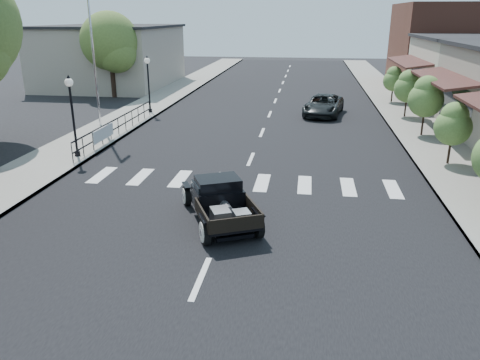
# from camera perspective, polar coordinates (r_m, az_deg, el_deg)

# --- Properties ---
(ground) EXTENTS (120.00, 120.00, 0.00)m
(ground) POSITION_cam_1_polar(r_m,az_deg,el_deg) (14.18, -2.13, -5.69)
(ground) COLOR black
(ground) RESTS_ON ground
(road) EXTENTS (14.00, 80.00, 0.02)m
(road) POSITION_cam_1_polar(r_m,az_deg,el_deg) (28.36, 3.30, 7.20)
(road) COLOR black
(road) RESTS_ON ground
(road_markings) EXTENTS (12.00, 60.00, 0.06)m
(road_markings) POSITION_cam_1_polar(r_m,az_deg,el_deg) (23.53, 2.21, 4.62)
(road_markings) COLOR silver
(road_markings) RESTS_ON ground
(sidewalk_left) EXTENTS (3.00, 80.00, 0.15)m
(sidewalk_left) POSITION_cam_1_polar(r_m,az_deg,el_deg) (30.26, -13.09, 7.63)
(sidewalk_left) COLOR #9A978C
(sidewalk_left) RESTS_ON ground
(sidewalk_right) EXTENTS (3.00, 80.00, 0.15)m
(sidewalk_right) POSITION_cam_1_polar(r_m,az_deg,el_deg) (28.91, 20.44, 6.37)
(sidewalk_right) COLOR gray
(sidewalk_right) RESTS_ON ground
(low_building_left) EXTENTS (10.00, 12.00, 5.00)m
(low_building_left) POSITION_cam_1_polar(r_m,az_deg,el_deg) (44.31, -15.35, 14.25)
(low_building_left) COLOR #ACA290
(low_building_left) RESTS_ON ground
(far_building_right) EXTENTS (11.00, 10.00, 7.00)m
(far_building_right) POSITION_cam_1_polar(r_m,az_deg,el_deg) (46.58, 25.47, 14.57)
(far_building_right) COLOR brown
(far_building_right) RESTS_ON ground
(railing) EXTENTS (0.08, 10.00, 1.00)m
(railing) POSITION_cam_1_polar(r_m,az_deg,el_deg) (25.17, -14.64, 6.51)
(railing) COLOR black
(railing) RESTS_ON sidewalk_left
(banner) EXTENTS (0.04, 2.20, 0.60)m
(banner) POSITION_cam_1_polar(r_m,az_deg,el_deg) (23.41, -16.25, 4.91)
(banner) COLOR silver
(banner) RESTS_ON sidewalk_left
(lamp_post_b) EXTENTS (0.36, 0.36, 3.51)m
(lamp_post_b) POSITION_cam_1_polar(r_m,az_deg,el_deg) (21.51, -19.69, 7.30)
(lamp_post_b) COLOR black
(lamp_post_b) RESTS_ON sidewalk_left
(lamp_post_c) EXTENTS (0.36, 0.36, 3.51)m
(lamp_post_c) POSITION_cam_1_polar(r_m,az_deg,el_deg) (30.58, -11.08, 11.38)
(lamp_post_c) COLOR black
(lamp_post_c) RESTS_ON sidewalk_left
(flagpole) EXTENTS (0.12, 0.12, 11.72)m
(flagpole) POSITION_cam_1_polar(r_m,az_deg,el_deg) (27.19, -17.88, 18.56)
(flagpole) COLOR silver
(flagpole) RESTS_ON sidewalk_left
(big_tree_far) EXTENTS (4.33, 4.33, 6.36)m
(big_tree_far) POSITION_cam_1_polar(r_m,az_deg,el_deg) (37.78, -15.46, 14.48)
(big_tree_far) COLOR #4D662B
(big_tree_far) RESTS_ON ground
(small_tree_b) EXTENTS (1.49, 1.49, 2.48)m
(small_tree_b) POSITION_cam_1_polar(r_m,az_deg,el_deg) (21.17, 24.41, 5.08)
(small_tree_b) COLOR #4F7435
(small_tree_b) RESTS_ON sidewalk_right
(small_tree_c) EXTENTS (1.75, 1.75, 2.92)m
(small_tree_c) POSITION_cam_1_polar(r_m,az_deg,el_deg) (25.89, 21.61, 8.30)
(small_tree_c) COLOR #4F7435
(small_tree_c) RESTS_ON sidewalk_right
(small_tree_d) EXTENTS (1.61, 1.61, 2.69)m
(small_tree_d) POSITION_cam_1_polar(r_m,az_deg,el_deg) (30.44, 19.69, 9.80)
(small_tree_d) COLOR #4F7435
(small_tree_d) RESTS_ON sidewalk_right
(small_tree_e) EXTENTS (1.44, 1.44, 2.40)m
(small_tree_e) POSITION_cam_1_polar(r_m,az_deg,el_deg) (35.42, 18.15, 10.95)
(small_tree_e) COLOR #4F7435
(small_tree_e) RESTS_ON sidewalk_right
(hotrod_pickup) EXTENTS (3.39, 4.44, 1.39)m
(hotrod_pickup) POSITION_cam_1_polar(r_m,az_deg,el_deg) (14.27, -2.52, -2.48)
(hotrod_pickup) COLOR black
(hotrod_pickup) RESTS_ON ground
(second_car) EXTENTS (2.87, 4.88, 1.27)m
(second_car) POSITION_cam_1_polar(r_m,az_deg,el_deg) (30.36, 10.15, 8.95)
(second_car) COLOR black
(second_car) RESTS_ON ground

